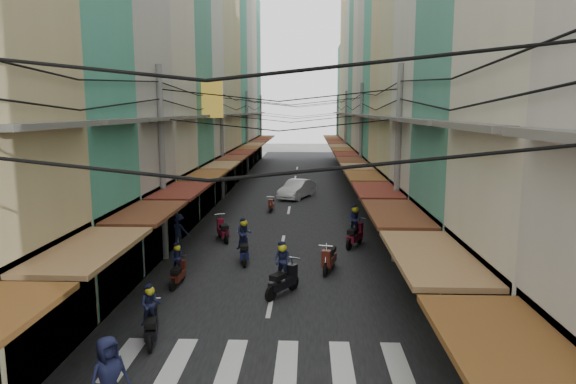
% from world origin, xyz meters
% --- Properties ---
extents(ground, '(160.00, 160.00, 0.00)m').
position_xyz_m(ground, '(0.00, 0.00, 0.00)').
color(ground, '#63635E').
rests_on(ground, ground).
extents(road, '(10.00, 80.00, 0.02)m').
position_xyz_m(road, '(0.00, 20.00, 0.01)').
color(road, black).
rests_on(road, ground).
extents(sidewalk_left, '(3.00, 80.00, 0.06)m').
position_xyz_m(sidewalk_left, '(-6.50, 20.00, 0.03)').
color(sidewalk_left, gray).
rests_on(sidewalk_left, ground).
extents(sidewalk_right, '(3.00, 80.00, 0.06)m').
position_xyz_m(sidewalk_right, '(6.50, 20.00, 0.03)').
color(sidewalk_right, gray).
rests_on(sidewalk_right, ground).
extents(crosswalk, '(7.55, 2.40, 0.01)m').
position_xyz_m(crosswalk, '(-0.00, -6.00, 0.03)').
color(crosswalk, silver).
rests_on(crosswalk, ground).
extents(building_row_left, '(7.80, 67.67, 23.70)m').
position_xyz_m(building_row_left, '(-7.92, 16.56, 9.78)').
color(building_row_left, beige).
rests_on(building_row_left, ground).
extents(building_row_right, '(7.80, 68.98, 22.59)m').
position_xyz_m(building_row_right, '(7.92, 16.45, 9.41)').
color(building_row_right, teal).
rests_on(building_row_right, ground).
extents(utility_poles, '(10.20, 66.13, 8.20)m').
position_xyz_m(utility_poles, '(0.00, 15.01, 6.59)').
color(utility_poles, slate).
rests_on(utility_poles, ground).
extents(white_car, '(5.09, 3.51, 1.67)m').
position_xyz_m(white_car, '(0.41, 18.67, 0.00)').
color(white_car, white).
rests_on(white_car, ground).
extents(bicycle, '(1.51, 1.01, 0.97)m').
position_xyz_m(bicycle, '(7.47, -3.00, 0.00)').
color(bicycle, black).
rests_on(bicycle, ground).
extents(moving_scooters, '(7.44, 20.37, 1.99)m').
position_xyz_m(moving_scooters, '(-0.34, 2.10, 0.55)').
color(moving_scooters, black).
rests_on(moving_scooters, ground).
extents(parked_scooters, '(12.90, 13.55, 1.02)m').
position_xyz_m(parked_scooters, '(3.47, -4.60, 0.49)').
color(parked_scooters, black).
rests_on(parked_scooters, ground).
extents(pedestrians, '(12.61, 19.84, 2.21)m').
position_xyz_m(pedestrians, '(-4.29, 1.24, 1.03)').
color(pedestrians, '#26212C').
rests_on(pedestrians, ground).
extents(market_umbrella, '(2.21, 2.21, 2.34)m').
position_xyz_m(market_umbrella, '(5.67, -0.80, 2.06)').
color(market_umbrella, '#B2B2B7').
rests_on(market_umbrella, ground).
extents(traffic_sign, '(0.10, 0.58, 2.67)m').
position_xyz_m(traffic_sign, '(5.84, 0.30, 1.92)').
color(traffic_sign, slate).
rests_on(traffic_sign, ground).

